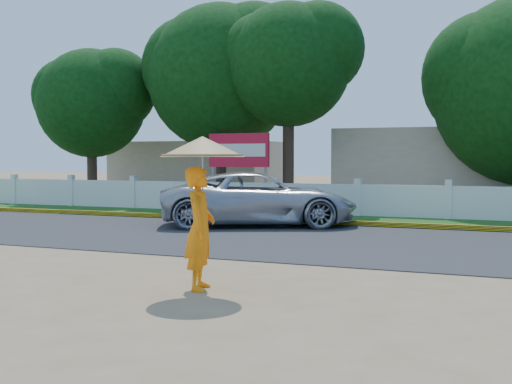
{
  "coord_description": "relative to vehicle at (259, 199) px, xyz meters",
  "views": [
    {
      "loc": [
        5.05,
        -10.38,
        2.03
      ],
      "look_at": [
        0.0,
        2.0,
        1.3
      ],
      "focal_mm": 45.0,
      "sensor_mm": 36.0,
      "label": 1
    }
  ],
  "objects": [
    {
      "name": "ground",
      "position": [
        2.0,
        -7.13,
        -0.8
      ],
      "size": [
        120.0,
        120.0,
        0.0
      ],
      "primitive_type": "plane",
      "color": "#9E8460",
      "rests_on": "ground"
    },
    {
      "name": "road",
      "position": [
        2.0,
        -2.63,
        -0.79
      ],
      "size": [
        60.0,
        7.0,
        0.02
      ],
      "primitive_type": "cube",
      "color": "#38383A",
      "rests_on": "ground"
    },
    {
      "name": "grass_verge",
      "position": [
        2.0,
        2.62,
        -0.78
      ],
      "size": [
        60.0,
        3.5,
        0.03
      ],
      "primitive_type": "cube",
      "color": "#2D601E",
      "rests_on": "ground"
    },
    {
      "name": "curb",
      "position": [
        2.0,
        0.92,
        -0.72
      ],
      "size": [
        40.0,
        0.18,
        0.16
      ],
      "primitive_type": "cube",
      "color": "yellow",
      "rests_on": "ground"
    },
    {
      "name": "fence",
      "position": [
        2.0,
        4.07,
        -0.25
      ],
      "size": [
        40.0,
        0.1,
        1.1
      ],
      "primitive_type": "cube",
      "color": "silver",
      "rests_on": "ground"
    },
    {
      "name": "building_near",
      "position": [
        5.0,
        10.87,
        0.8
      ],
      "size": [
        10.0,
        6.0,
        3.2
      ],
      "primitive_type": "cube",
      "color": "#B7AD99",
      "rests_on": "ground"
    },
    {
      "name": "building_far",
      "position": [
        -8.0,
        11.87,
        0.6
      ],
      "size": [
        8.0,
        5.0,
        2.8
      ],
      "primitive_type": "cube",
      "color": "#B7AD99",
      "rests_on": "ground"
    },
    {
      "name": "vehicle",
      "position": [
        0.0,
        0.0,
        0.0
      ],
      "size": [
        6.31,
        4.81,
        1.59
      ],
      "primitive_type": "imported",
      "rotation": [
        0.0,
        0.0,
        2.01
      ],
      "color": "#B0B2B9",
      "rests_on": "ground"
    },
    {
      "name": "monk_with_parasol",
      "position": [
        2.61,
        -8.82,
        0.73
      ],
      "size": [
        1.29,
        1.29,
        2.34
      ],
      "color": "orange",
      "rests_on": "ground"
    },
    {
      "name": "billboard",
      "position": [
        -2.92,
        5.17,
        1.34
      ],
      "size": [
        2.5,
        0.13,
        2.95
      ],
      "color": "gray",
      "rests_on": "ground"
    },
    {
      "name": "tree_row",
      "position": [
        5.29,
        7.21,
        4.29
      ],
      "size": [
        33.12,
        7.56,
        8.91
      ],
      "color": "#473828",
      "rests_on": "ground"
    }
  ]
}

